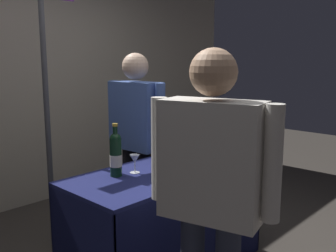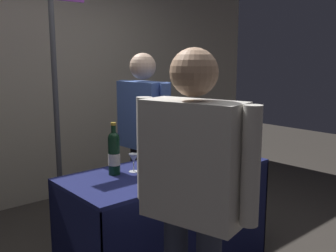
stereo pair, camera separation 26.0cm
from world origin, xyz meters
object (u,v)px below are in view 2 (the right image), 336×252
(wine_glass_near_taster, at_px, (177,161))
(booth_signpost, at_px, (55,84))
(tasting_table, at_px, (168,203))
(wine_glass_near_vendor, at_px, (134,159))
(featured_wine_bottle, at_px, (238,141))
(taster_foreground_right, at_px, (193,185))
(wine_glass_mid, at_px, (215,154))
(vendor_presenter, at_px, (143,129))
(display_bottle_0, at_px, (198,145))

(wine_glass_near_taster, distance_m, booth_signpost, 1.26)
(tasting_table, relative_size, wine_glass_near_vendor, 11.85)
(featured_wine_bottle, xyz_separation_m, wine_glass_near_vendor, (-0.83, 0.22, -0.04))
(featured_wine_bottle, height_order, taster_foreground_right, taster_foreground_right)
(wine_glass_near_taster, bearing_deg, wine_glass_mid, -8.30)
(wine_glass_near_vendor, xyz_separation_m, vendor_presenter, (0.46, 0.50, 0.08))
(featured_wine_bottle, distance_m, booth_signpost, 1.52)
(featured_wine_bottle, relative_size, wine_glass_near_vendor, 2.47)
(booth_signpost, bearing_deg, wine_glass_mid, -61.63)
(display_bottle_0, bearing_deg, booth_signpost, 118.88)
(wine_glass_mid, bearing_deg, taster_foreground_right, -144.00)
(vendor_presenter, height_order, taster_foreground_right, taster_foreground_right)
(featured_wine_bottle, distance_m, wine_glass_mid, 0.33)
(tasting_table, relative_size, display_bottle_0, 4.46)
(vendor_presenter, xyz_separation_m, taster_foreground_right, (-0.72, -1.33, 0.00))
(display_bottle_0, xyz_separation_m, booth_signpost, (-0.58, 1.05, 0.41))
(vendor_presenter, distance_m, taster_foreground_right, 1.51)
(tasting_table, distance_m, booth_signpost, 1.32)
(wine_glass_near_vendor, relative_size, taster_foreground_right, 0.08)
(display_bottle_0, height_order, wine_glass_near_taster, display_bottle_0)
(booth_signpost, bearing_deg, taster_foreground_right, -94.08)
(wine_glass_near_vendor, height_order, wine_glass_near_taster, wine_glass_near_vendor)
(booth_signpost, bearing_deg, vendor_presenter, -33.50)
(booth_signpost, bearing_deg, display_bottle_0, -61.12)
(vendor_presenter, bearing_deg, featured_wine_bottle, 24.11)
(display_bottle_0, height_order, vendor_presenter, vendor_presenter)
(vendor_presenter, distance_m, booth_signpost, 0.81)
(tasting_table, xyz_separation_m, wine_glass_near_taster, (-0.05, -0.14, 0.34))
(wine_glass_near_taster, bearing_deg, wine_glass_near_vendor, 128.86)
(featured_wine_bottle, relative_size, wine_glass_mid, 2.26)
(taster_foreground_right, relative_size, booth_signpost, 0.73)
(wine_glass_near_vendor, bearing_deg, display_bottle_0, -19.38)
(wine_glass_near_vendor, bearing_deg, tasting_table, -20.59)
(tasting_table, height_order, wine_glass_near_vendor, wine_glass_near_vendor)
(tasting_table, distance_m, vendor_presenter, 0.76)
(tasting_table, distance_m, wine_glass_near_taster, 0.37)
(vendor_presenter, bearing_deg, tasting_table, -24.26)
(vendor_presenter, bearing_deg, display_bottle_0, -3.69)
(wine_glass_near_taster, height_order, taster_foreground_right, taster_foreground_right)
(display_bottle_0, height_order, booth_signpost, booth_signpost)
(booth_signpost, bearing_deg, wine_glass_near_vendor, -81.83)
(taster_foreground_right, xyz_separation_m, booth_signpost, (0.12, 1.72, 0.38))
(display_bottle_0, xyz_separation_m, wine_glass_near_vendor, (-0.45, 0.16, -0.05))
(wine_glass_mid, height_order, vendor_presenter, vendor_presenter)
(display_bottle_0, distance_m, booth_signpost, 1.27)
(display_bottle_0, distance_m, vendor_presenter, 0.66)
(wine_glass_mid, xyz_separation_m, wine_glass_near_taster, (-0.32, 0.05, -0.01))
(wine_glass_near_vendor, bearing_deg, booth_signpost, 98.17)
(wine_glass_mid, height_order, wine_glass_near_taster, wine_glass_mid)
(wine_glass_near_taster, bearing_deg, booth_signpost, 105.56)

